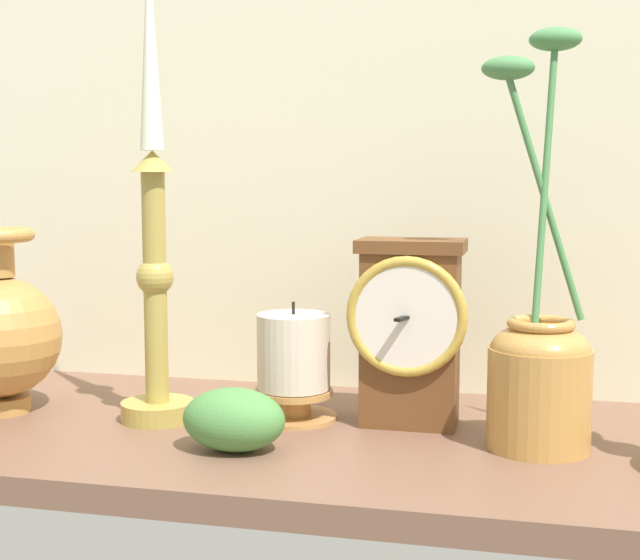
{
  "coord_description": "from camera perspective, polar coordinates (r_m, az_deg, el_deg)",
  "views": [
    {
      "loc": [
        16.78,
        -77.65,
        23.21
      ],
      "look_at": [
        -1.68,
        0.0,
        14.0
      ],
      "focal_mm": 49.93,
      "sensor_mm": 36.0,
      "label": 1
    }
  ],
  "objects": [
    {
      "name": "ivy_sprig",
      "position": [
        0.77,
        -5.55,
        -8.89
      ],
      "size": [
        8.95,
        6.27,
        5.43
      ],
      "color": "#4D8A43",
      "rests_on": "ground_plane"
    },
    {
      "name": "back_wall",
      "position": [
        0.98,
        3.53,
        12.01
      ],
      "size": [
        120.0,
        2.0,
        65.0
      ],
      "primitive_type": "cube",
      "color": "beige",
      "rests_on": "ground_plane"
    },
    {
      "name": "pillar_candle_front",
      "position": [
        0.86,
        -1.7,
        -5.47
      ],
      "size": [
        8.35,
        8.35,
        11.44
      ],
      "color": "#C1894A",
      "rests_on": "ground_plane"
    },
    {
      "name": "brass_vase_bulbous",
      "position": [
        0.93,
        -19.84,
        -3.2
      ],
      "size": [
        11.94,
        11.94,
        18.31
      ],
      "color": "#BB8542",
      "rests_on": "ground_plane"
    },
    {
      "name": "candlestick_tall_center",
      "position": [
        0.85,
        -10.69,
        2.33
      ],
      "size": [
        7.02,
        7.02,
        45.51
      ],
      "color": "#AF9A46",
      "rests_on": "ground_plane"
    },
    {
      "name": "brass_vase_jar",
      "position": [
        0.79,
        13.87,
        -5.25
      ],
      "size": [
        9.88,
        8.84,
        35.78
      ],
      "color": "#BF8A44",
      "rests_on": "ground_plane"
    },
    {
      "name": "mantel_clock",
      "position": [
        0.83,
        5.79,
        -3.14
      ],
      "size": [
        11.06,
        8.54,
        17.53
      ],
      "color": "brown",
      "rests_on": "ground_plane"
    },
    {
      "name": "ground_plane",
      "position": [
        0.83,
        1.15,
        -10.5
      ],
      "size": [
        100.0,
        36.0,
        2.4
      ],
      "primitive_type": "cube",
      "color": "brown"
    }
  ]
}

